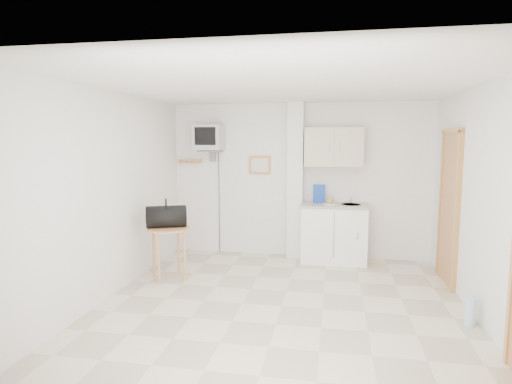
% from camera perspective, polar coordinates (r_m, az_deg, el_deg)
% --- Properties ---
extents(ground, '(4.50, 4.50, 0.00)m').
position_cam_1_polar(ground, '(5.12, 3.44, -14.95)').
color(ground, beige).
rests_on(ground, ground).
extents(room_envelope, '(4.24, 4.54, 2.55)m').
position_cam_1_polar(room_envelope, '(4.83, 6.53, 2.50)').
color(room_envelope, white).
rests_on(room_envelope, ground).
extents(kitchenette, '(1.03, 0.58, 2.10)m').
position_cam_1_polar(kitchenette, '(6.81, 10.35, -2.50)').
color(kitchenette, white).
rests_on(kitchenette, ground).
extents(crt_television, '(0.44, 0.45, 2.15)m').
position_cam_1_polar(crt_television, '(7.04, -6.28, 7.12)').
color(crt_television, slate).
rests_on(crt_television, ground).
extents(round_table, '(0.57, 0.57, 0.72)m').
position_cam_1_polar(round_table, '(6.00, -11.59, -5.70)').
color(round_table, tan).
rests_on(round_table, ground).
extents(duffel_bag, '(0.61, 0.48, 0.40)m').
position_cam_1_polar(duffel_bag, '(5.97, -11.88, -3.19)').
color(duffel_bag, black).
rests_on(duffel_bag, round_table).
extents(water_bottle, '(0.11, 0.11, 0.34)m').
position_cam_1_polar(water_bottle, '(5.09, 26.65, -14.01)').
color(water_bottle, '#AAC3E0').
rests_on(water_bottle, ground).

